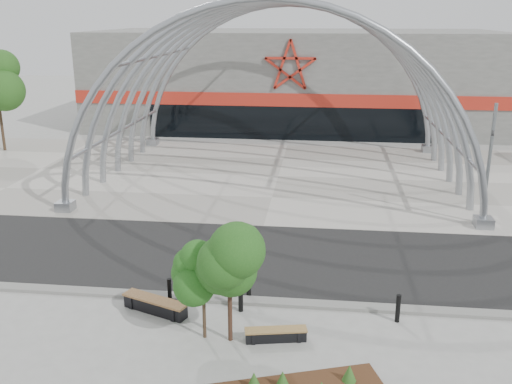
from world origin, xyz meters
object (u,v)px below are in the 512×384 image
Objects in this scene: bench_1 at (276,335)px; signal_pole at (489,163)px; street_tree_1 at (229,254)px; bollard_2 at (241,297)px; street_tree_0 at (203,267)px; bench_0 at (155,305)px.

signal_pole is at bearing 51.70° from bench_1.
street_tree_1 is 2.90m from bollard_2.
bench_1 is 1.91× the size of bollard_2.
street_tree_0 is 3.04m from bench_1.
signal_pole is 15.00m from street_tree_1.
street_tree_1 is (-10.06, -11.13, -0.14)m from signal_pole.
street_tree_1 is 1.65× the size of bench_0.
signal_pole reaches higher than street_tree_1.
bollard_2 is (-9.99, -9.37, -2.45)m from signal_pole.
street_tree_0 is at bearing -178.44° from bench_1.
bollard_2 is at bearing -136.83° from signal_pole.
bench_1 is at bearing 1.56° from street_tree_0.
street_tree_0 is at bearing -134.43° from signal_pole.
street_tree_0 is at bearing -116.85° from bollard_2.
bench_0 is (-12.77, -9.76, -2.71)m from signal_pole.
bench_0 is at bearing 145.75° from street_tree_0.
bench_0 is at bearing 162.98° from bench_1.
bench_1 is at bearing 4.95° from street_tree_1.
street_tree_1 is 2.05× the size of bench_1.
street_tree_1 is at bearing -92.05° from bollard_2.
bench_1 is at bearing -17.02° from bench_0.
street_tree_0 is (-10.85, -11.07, -0.62)m from signal_pole.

